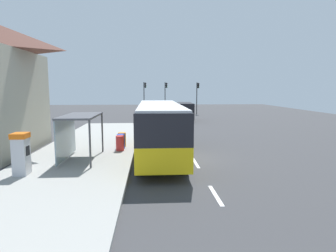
{
  "coord_description": "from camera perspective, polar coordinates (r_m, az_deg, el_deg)",
  "views": [
    {
      "loc": [
        -2.28,
        -16.78,
        4.11
      ],
      "look_at": [
        -1.0,
        3.67,
        1.5
      ],
      "focal_mm": 31.27,
      "sensor_mm": 36.0,
      "label": 1
    }
  ],
  "objects": [
    {
      "name": "traffic_light_near_side",
      "position": [
        48.13,
        5.75,
        6.39
      ],
      "size": [
        0.49,
        0.28,
        5.13
      ],
      "color": "#2D2D2D",
      "rests_on": "ground"
    },
    {
      "name": "recycling_bin_orange",
      "position": [
        20.35,
        -8.95,
        -2.6
      ],
      "size": [
        0.52,
        0.52,
        0.95
      ],
      "primitive_type": "cylinder",
      "color": "orange",
      "rests_on": "sidewalk_platform"
    },
    {
      "name": "lane_stripe_seg_2",
      "position": [
        21.33,
        3.3,
        -3.84
      ],
      "size": [
        0.16,
        2.2,
        0.01
      ],
      "primitive_type": "cube",
      "color": "silver",
      "rests_on": "ground"
    },
    {
      "name": "sedan_near",
      "position": [
        48.93,
        1.8,
        3.37
      ],
      "size": [
        1.95,
        4.45,
        1.52
      ],
      "color": "black",
      "rests_on": "ground"
    },
    {
      "name": "ground_plane",
      "position": [
        31.14,
        0.65,
        -0.36
      ],
      "size": [
        56.0,
        92.0,
        0.04
      ],
      "primitive_type": "cube",
      "color": "#38383A"
    },
    {
      "name": "traffic_light_median",
      "position": [
        49.17,
        -0.47,
        6.48
      ],
      "size": [
        0.49,
        0.28,
        5.19
      ],
      "color": "#2D2D2D",
      "rests_on": "ground"
    },
    {
      "name": "lane_stripe_seg_4",
      "position": [
        31.16,
        1.11,
        -0.31
      ],
      "size": [
        0.16,
        2.2,
        0.01
      ],
      "primitive_type": "cube",
      "color": "silver",
      "rests_on": "ground"
    },
    {
      "name": "lane_stripe_seg_3",
      "position": [
        26.23,
        2.0,
        -1.75
      ],
      "size": [
        0.16,
        2.2,
        0.01
      ],
      "primitive_type": "cube",
      "color": "silver",
      "rests_on": "ground"
    },
    {
      "name": "sidewalk_platform",
      "position": [
        19.64,
        -15.67,
        -4.82
      ],
      "size": [
        6.2,
        30.0,
        0.18
      ],
      "primitive_type": "cube",
      "color": "#999993",
      "rests_on": "ground"
    },
    {
      "name": "lane_stripe_seg_6",
      "position": [
        41.06,
        -0.03,
        1.53
      ],
      "size": [
        0.16,
        2.2,
        0.01
      ],
      "primitive_type": "cube",
      "color": "silver",
      "rests_on": "ground"
    },
    {
      "name": "bus_shelter",
      "position": [
        16.99,
        -17.63,
        0.11
      ],
      "size": [
        1.8,
        4.0,
        2.5
      ],
      "color": "#4C4C51",
      "rests_on": "sidewalk_platform"
    },
    {
      "name": "lane_stripe_seg_0",
      "position": [
        11.81,
        9.27,
        -13.18
      ],
      "size": [
        0.16,
        2.2,
        0.01
      ],
      "primitive_type": "cube",
      "color": "silver",
      "rests_on": "ground"
    },
    {
      "name": "recycling_bin_blue",
      "position": [
        19.66,
        -9.14,
        -2.95
      ],
      "size": [
        0.52,
        0.52,
        0.95
      ],
      "primitive_type": "cylinder",
      "color": "blue",
      "rests_on": "sidewalk_platform"
    },
    {
      "name": "bus",
      "position": [
        17.62,
        -1.7,
        -0.14
      ],
      "size": [
        2.55,
        11.01,
        3.21
      ],
      "color": "yellow",
      "rests_on": "ground"
    },
    {
      "name": "recycling_bin_red",
      "position": [
        18.98,
        -9.34,
        -3.33
      ],
      "size": [
        0.52,
        0.52,
        0.95
      ],
      "primitive_type": "cylinder",
      "color": "red",
      "rests_on": "sidewalk_platform"
    },
    {
      "name": "lane_stripe_seg_1",
      "position": [
        16.5,
        5.4,
        -7.18
      ],
      "size": [
        0.16,
        2.2,
        0.01
      ],
      "primitive_type": "cube",
      "color": "silver",
      "rests_on": "ground"
    },
    {
      "name": "white_van",
      "position": [
        38.16,
        3.17,
        3.09
      ],
      "size": [
        2.09,
        5.23,
        2.3
      ],
      "color": "black",
      "rests_on": "ground"
    },
    {
      "name": "lane_stripe_seg_5",
      "position": [
        36.1,
        0.46,
        0.74
      ],
      "size": [
        0.16,
        2.2,
        0.01
      ],
      "primitive_type": "cube",
      "color": "silver",
      "rests_on": "ground"
    },
    {
      "name": "lane_stripe_seg_7",
      "position": [
        46.03,
        -0.42,
        2.15
      ],
      "size": [
        0.16,
        2.2,
        0.01
      ],
      "primitive_type": "cube",
      "color": "silver",
      "rests_on": "ground"
    },
    {
      "name": "ticket_machine",
      "position": [
        15.03,
        -26.72,
        -4.81
      ],
      "size": [
        0.66,
        0.76,
        1.94
      ],
      "color": "silver",
      "rests_on": "sidewalk_platform"
    },
    {
      "name": "traffic_light_far_side",
      "position": [
        48.3,
        -4.59,
        6.45
      ],
      "size": [
        0.49,
        0.28,
        5.19
      ],
      "color": "#2D2D2D",
      "rests_on": "ground"
    }
  ]
}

